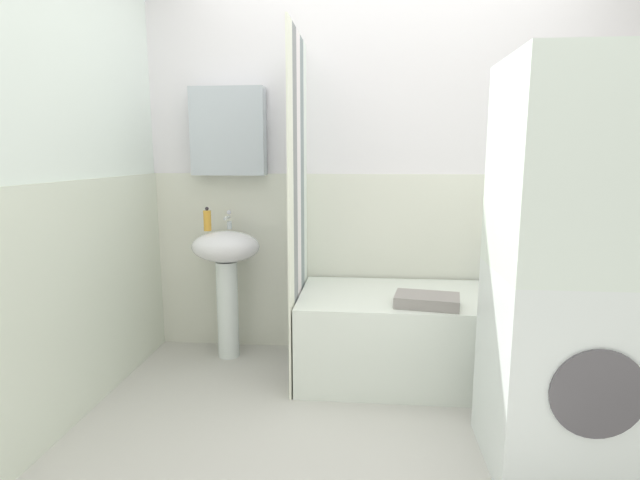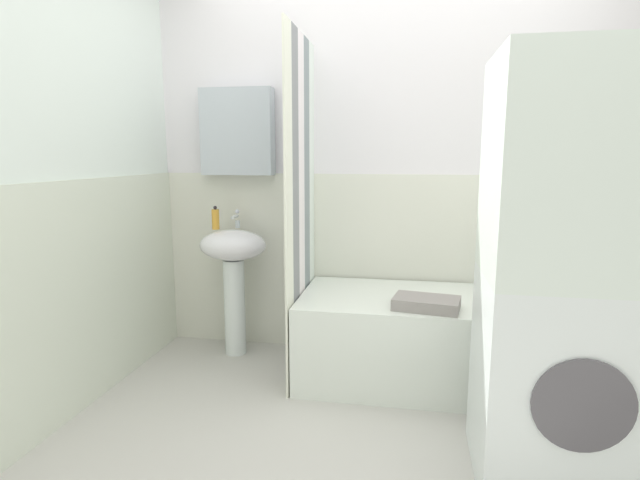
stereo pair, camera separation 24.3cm
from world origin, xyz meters
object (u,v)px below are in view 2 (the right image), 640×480
Objects in this scene: sink at (233,264)px; towel_folded at (426,303)px; washer_dryer_stack at (567,279)px; bathtub at (423,339)px; soap_dispenser at (216,219)px; shampoo_bottle at (528,272)px; body_wash_bottle at (510,276)px.

sink reaches higher than towel_folded.
bathtub is at bearing 121.45° from washer_dryer_stack.
sink is 0.59× the size of bathtub.
washer_dryer_stack is at bearing -50.12° from towel_folded.
bathtub is (1.23, -0.19, -0.36)m from sink.
towel_folded is at bearing -17.40° from soap_dispenser.
body_wash_bottle is (-0.10, 0.01, -0.03)m from shampoo_bottle.
bathtub is at bearing 90.48° from towel_folded.
bathtub is 4.19× the size of towel_folded.
body_wash_bottle is 0.49× the size of towel_folded.
sink is 1.85m from shampoo_bottle.
towel_folded is at bearing -140.45° from shampoo_bottle.
bathtub is 0.36m from towel_folded.
bathtub is 1.15m from washer_dryer_stack.
bathtub is 0.68m from body_wash_bottle.
sink is 0.32m from soap_dispenser.
sink is at bearing -177.03° from shampoo_bottle.
towel_folded is (1.35, -0.42, -0.37)m from soap_dispenser.
washer_dryer_stack is at bearing -29.03° from soap_dispenser.
towel_folded is at bearing -134.70° from body_wash_bottle.
sink is at bearing 161.50° from towel_folded.
body_wash_bottle is (0.52, 0.29, 0.33)m from bathtub.
soap_dispenser reaches higher than body_wash_bottle.
shampoo_bottle is (1.85, 0.10, 0.00)m from sink.
sink is at bearing -176.51° from body_wash_bottle.
washer_dryer_stack reaches higher than body_wash_bottle.
washer_dryer_stack reaches higher than sink.
towel_folded is at bearing -89.52° from bathtub.
sink is 1.30m from towel_folded.
body_wash_bottle is at bearing 174.14° from shampoo_bottle.
washer_dryer_stack reaches higher than soap_dispenser.
shampoo_bottle is 1.15m from washer_dryer_stack.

